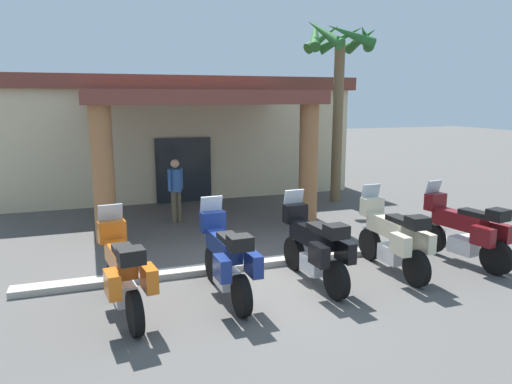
% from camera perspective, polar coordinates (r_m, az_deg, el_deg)
% --- Properties ---
extents(ground_plane, '(80.00, 80.00, 0.00)m').
position_cam_1_polar(ground_plane, '(9.05, 0.59, -10.57)').
color(ground_plane, '#514F4C').
extents(motel_building, '(12.42, 10.38, 4.06)m').
position_cam_1_polar(motel_building, '(18.36, -10.34, 6.98)').
color(motel_building, beige).
rests_on(motel_building, ground_plane).
extents(motorcycle_orange, '(0.78, 2.21, 1.61)m').
position_cam_1_polar(motorcycle_orange, '(7.79, -15.55, -9.17)').
color(motorcycle_orange, black).
rests_on(motorcycle_orange, ground_plane).
extents(motorcycle_blue, '(0.72, 2.21, 1.61)m').
position_cam_1_polar(motorcycle_blue, '(8.14, -3.55, -7.88)').
color(motorcycle_blue, black).
rests_on(motorcycle_blue, ground_plane).
extents(motorcycle_black, '(0.73, 2.21, 1.61)m').
position_cam_1_polar(motorcycle_black, '(8.79, 7.00, -6.48)').
color(motorcycle_black, black).
rests_on(motorcycle_black, ground_plane).
extents(motorcycle_cream, '(0.70, 2.21, 1.61)m').
position_cam_1_polar(motorcycle_cream, '(9.66, 15.99, -5.23)').
color(motorcycle_cream, black).
rests_on(motorcycle_cream, ground_plane).
extents(motorcycle_maroon, '(0.85, 2.20, 1.61)m').
position_cam_1_polar(motorcycle_maroon, '(10.67, 23.57, -4.20)').
color(motorcycle_maroon, black).
rests_on(motorcycle_maroon, ground_plane).
extents(pedestrian, '(0.45, 0.34, 1.74)m').
position_cam_1_polar(pedestrian, '(13.12, -9.54, 0.70)').
color(pedestrian, brown).
rests_on(pedestrian, ground_plane).
extents(palm_tree_near_portico, '(2.42, 2.44, 5.95)m').
position_cam_1_polar(palm_tree_near_portico, '(15.81, 9.88, 15.03)').
color(palm_tree_near_portico, brown).
rests_on(palm_tree_near_portico, ground_plane).
extents(curb_strip, '(10.44, 0.36, 0.12)m').
position_cam_1_polar(curb_strip, '(10.03, 3.85, -8.03)').
color(curb_strip, '#ADA89E').
rests_on(curb_strip, ground_plane).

